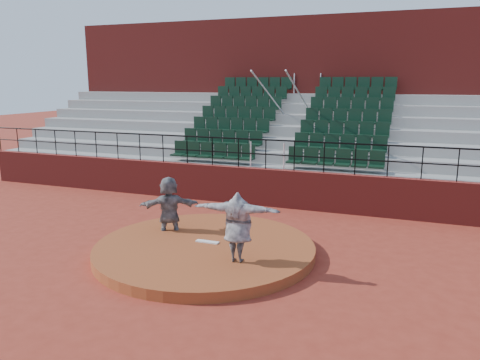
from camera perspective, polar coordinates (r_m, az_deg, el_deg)
name	(u,v)px	position (r m, az deg, el deg)	size (l,w,h in m)	color
ground	(205,254)	(11.94, -4.29, -8.94)	(90.00, 90.00, 0.00)	maroon
pitchers_mound	(205,249)	(11.90, -4.29, -8.38)	(5.50, 5.50, 0.25)	#944421
pitching_rubber	(207,242)	(11.98, -4.00, -7.52)	(0.60, 0.15, 0.03)	white
boundary_wall	(265,187)	(16.23, 3.11, -0.88)	(24.00, 0.30, 1.30)	maroon
wall_railing	(266,148)	(15.98, 3.17, 3.95)	(24.04, 0.05, 1.03)	black
seating_deck	(292,150)	(19.54, 6.38, 3.62)	(24.00, 5.97, 4.63)	gray
press_box_facade	(314,96)	(23.20, 8.97, 10.09)	(24.00, 3.00, 7.10)	maroon
pitcher	(238,227)	(10.52, -0.29, -5.75)	(1.98, 0.54, 1.61)	black
fielder	(169,208)	(12.90, -8.62, -3.36)	(1.62, 0.52, 1.74)	black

